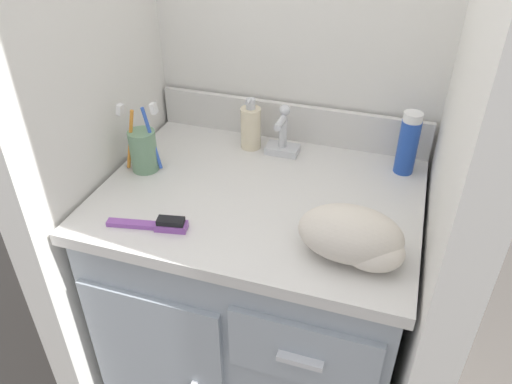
# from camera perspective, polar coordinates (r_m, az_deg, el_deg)

# --- Properties ---
(ground_plane) EXTENTS (6.00, 6.00, 0.00)m
(ground_plane) POSITION_cam_1_polar(r_m,az_deg,el_deg) (1.77, 0.32, -20.87)
(ground_plane) COLOR #4C4742
(wall_back) EXTENTS (0.96, 0.08, 2.20)m
(wall_back) POSITION_cam_1_polar(r_m,az_deg,el_deg) (1.39, 5.12, 19.40)
(wall_back) COLOR silver
(wall_back) RESTS_ON ground_plane
(wall_left) EXTENTS (0.08, 0.68, 2.20)m
(wall_left) POSITION_cam_1_polar(r_m,az_deg,el_deg) (1.27, -19.57, 16.11)
(wall_left) COLOR silver
(wall_left) RESTS_ON ground_plane
(wall_right) EXTENTS (0.08, 0.68, 2.20)m
(wall_right) POSITION_cam_1_polar(r_m,az_deg,el_deg) (1.04, 24.78, 11.02)
(wall_right) COLOR silver
(wall_right) RESTS_ON ground_plane
(vanity) EXTENTS (0.78, 0.61, 0.77)m
(vanity) POSITION_cam_1_polar(r_m,az_deg,el_deg) (1.46, 0.28, -11.89)
(vanity) COLOR #9EA8B2
(vanity) RESTS_ON ground_plane
(backsplash) EXTENTS (0.78, 0.02, 0.11)m
(backsplash) POSITION_cam_1_polar(r_m,az_deg,el_deg) (1.44, 3.98, 8.00)
(backsplash) COLOR silver
(backsplash) RESTS_ON vanity
(sink_faucet) EXTENTS (0.09, 0.09, 0.14)m
(sink_faucet) POSITION_cam_1_polar(r_m,az_deg,el_deg) (1.37, 3.05, 6.27)
(sink_faucet) COLOR silver
(sink_faucet) RESTS_ON vanity
(toothbrush_cup) EXTENTS (0.10, 0.07, 0.19)m
(toothbrush_cup) POSITION_cam_1_polar(r_m,az_deg,el_deg) (1.32, -12.76, 4.77)
(toothbrush_cup) COLOR gray
(toothbrush_cup) RESTS_ON vanity
(soap_dispenser) EXTENTS (0.06, 0.06, 0.15)m
(soap_dispenser) POSITION_cam_1_polar(r_m,az_deg,el_deg) (1.39, -0.60, 7.46)
(soap_dispenser) COLOR beige
(soap_dispenser) RESTS_ON vanity
(shaving_cream_can) EXTENTS (0.05, 0.05, 0.17)m
(shaving_cream_can) POSITION_cam_1_polar(r_m,az_deg,el_deg) (1.32, 16.98, 5.33)
(shaving_cream_can) COLOR #234CB2
(shaving_cream_can) RESTS_ON vanity
(hairbrush) EXTENTS (0.18, 0.06, 0.03)m
(hairbrush) POSITION_cam_1_polar(r_m,az_deg,el_deg) (1.13, -11.08, -3.65)
(hairbrush) COLOR purple
(hairbrush) RESTS_ON vanity
(hand_towel) EXTENTS (0.22, 0.14, 0.11)m
(hand_towel) POSITION_cam_1_polar(r_m,az_deg,el_deg) (1.03, 11.28, -5.12)
(hand_towel) COLOR beige
(hand_towel) RESTS_ON vanity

